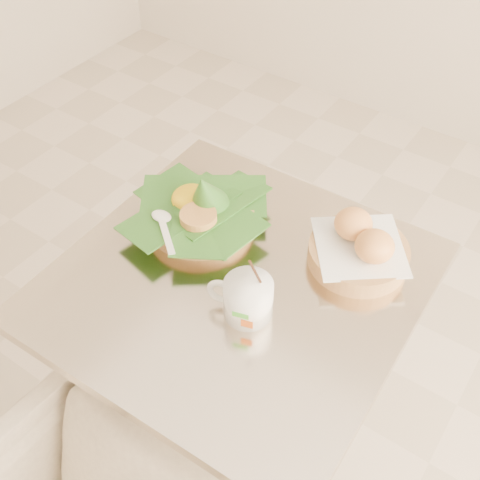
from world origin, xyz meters
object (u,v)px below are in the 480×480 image
Objects in this scene: cafe_table at (237,342)px; bread_basket at (360,248)px; coffee_mug at (247,298)px; rice_basket at (200,209)px.

bread_basket is at bearing 45.95° from cafe_table.
cafe_table is at bearing 138.09° from coffee_mug.
bread_basket is at bearing 64.70° from coffee_mug.
rice_basket is at bearing 150.24° from cafe_table.
coffee_mug reaches higher than bread_basket.
bread_basket reaches higher than cafe_table.
cafe_table is 3.01× the size of bread_basket.
coffee_mug is at bearing -115.30° from bread_basket.
coffee_mug is (0.06, -0.06, 0.26)m from cafe_table.
rice_basket reaches higher than cafe_table.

